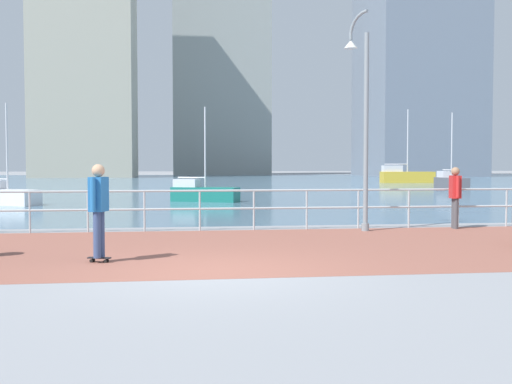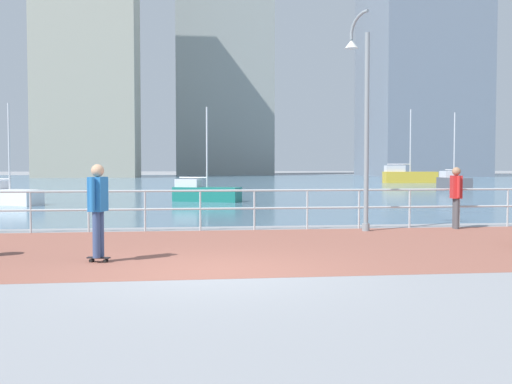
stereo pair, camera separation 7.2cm
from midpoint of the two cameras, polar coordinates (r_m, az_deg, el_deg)
The scene contains 14 objects.
ground at distance 49.51m, azimuth -6.83°, elevation 0.59°, with size 220.00×220.00×0.00m, color gray.
brick_paving at distance 12.33m, azimuth -4.90°, elevation -5.32°, with size 28.00×6.65×0.01m, color #935647.
harbor_water at distance 60.55m, azimuth -6.95°, elevation 0.95°, with size 180.00×88.00×0.00m, color slate.
waterfront_railing at distance 15.57m, azimuth -5.46°, elevation -0.98°, with size 25.25×0.06×1.06m.
lamppost at distance 15.83m, azimuth 9.79°, elevation 7.67°, with size 0.56×0.74×5.62m.
skateboarder at distance 10.80m, azimuth -14.80°, elevation -1.06°, with size 0.41×0.55×1.71m.
bystander at distance 16.85m, azimuth 18.14°, elevation -0.05°, with size 0.29×0.56×1.63m.
sailboat_blue at distance 27.72m, azimuth -22.58°, elevation -0.28°, with size 3.05×2.53×4.30m.
sailboat_teal at distance 28.01m, azimuth -5.10°, elevation -0.05°, with size 3.21×2.17×4.35m.
sailboat_yellow at distance 58.75m, azimuth 13.87°, elevation 1.49°, with size 5.02×1.87×6.92m.
sailboat_white at distance 44.10m, azimuth 17.82°, elevation 0.91°, with size 1.48×3.86×5.30m.
tower_concrete at distance 107.90m, azimuth -3.43°, elevation 12.87°, with size 16.29×12.55×43.63m.
tower_slate at distance 96.73m, azimuth 14.94°, elevation 11.40°, with size 15.70×16.17×35.04m.
tower_beige at distance 88.93m, azimuth -15.82°, elevation 13.82°, with size 13.26×12.72×40.03m.
Camera 1 is at (-0.58, -9.48, 1.69)m, focal length 42.43 mm.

